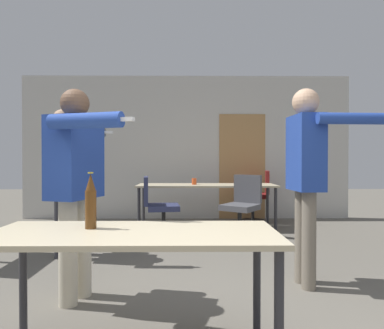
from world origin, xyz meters
The scene contains 11 objects.
back_wall centered at (0.03, 5.25, 1.39)m, with size 6.40×0.12×2.80m.
conference_table_near centered at (-0.27, 0.46, 0.66)m, with size 1.66×0.67×0.74m.
conference_table_far centered at (0.35, 4.22, 0.68)m, with size 2.31×0.68×0.74m.
person_far_watching centered at (-1.44, 2.60, 1.07)m, with size 0.79×0.65×1.76m.
person_right_polo centered at (-0.86, 1.29, 1.04)m, with size 0.75×0.83×1.73m.
person_near_casual centered at (1.13, 1.61, 1.10)m, with size 0.82×0.61×1.80m.
office_chair_near_pushed centered at (0.83, 3.50, 0.43)m, with size 0.67×0.68×0.93m.
office_chair_far_right centered at (-0.40, 3.61, 0.41)m, with size 0.57×0.52×0.90m.
office_chair_side_rolled centered at (1.32, 4.81, 0.45)m, with size 0.59×0.54×0.95m.
beer_bottle centered at (-0.54, 0.55, 0.90)m, with size 0.07×0.07×0.34m.
drink_cup centered at (0.14, 4.21, 0.79)m, with size 0.08×0.08×0.11m.
Camera 1 is at (0.05, -1.50, 1.15)m, focal length 32.00 mm.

